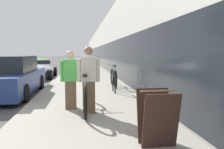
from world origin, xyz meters
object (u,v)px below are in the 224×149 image
object	(u,v)px
bike_rack_hoop	(114,79)
cruiser_bike_nearest	(114,77)
person_bystander	(71,80)
parked_sedan_curbside	(9,77)
tandem_bicycle	(85,94)
person_rider	(89,80)
vintage_roadster_curbside	(40,70)
sandwich_board_sign	(157,118)

from	to	relation	value
bike_rack_hoop	cruiser_bike_nearest	xyz separation A→B (m)	(0.18, 1.32, -0.11)
bike_rack_hoop	person_bystander	bearing A→B (deg)	-123.45
person_bystander	parked_sedan_curbside	xyz separation A→B (m)	(-2.42, 2.82, -0.22)
tandem_bicycle	parked_sedan_curbside	xyz separation A→B (m)	(-2.79, 2.98, 0.14)
bike_rack_hoop	parked_sedan_curbside	bearing A→B (deg)	171.66
person_rider	vintage_roadster_curbside	world-z (taller)	person_rider
person_bystander	sandwich_board_sign	size ratio (longest dim) A/B	1.71
tandem_bicycle	parked_sedan_curbside	world-z (taller)	parked_sedan_curbside
person_bystander	cruiser_bike_nearest	distance (m)	3.96
person_bystander	sandwich_board_sign	bearing A→B (deg)	-59.51
bike_rack_hoop	parked_sedan_curbside	world-z (taller)	parked_sedan_curbside
person_rider	tandem_bicycle	bearing A→B (deg)	107.19
sandwich_board_sign	vintage_roadster_curbside	distance (m)	11.76
sandwich_board_sign	bike_rack_hoop	bearing A→B (deg)	90.01
parked_sedan_curbside	bike_rack_hoop	bearing A→B (deg)	-8.34
tandem_bicycle	vintage_roadster_curbside	size ratio (longest dim) A/B	0.59
person_bystander	bike_rack_hoop	xyz separation A→B (m)	(1.49, 2.25, -0.26)
cruiser_bike_nearest	parked_sedan_curbside	xyz separation A→B (m)	(-4.09, -0.75, 0.15)
person_bystander	cruiser_bike_nearest	world-z (taller)	person_bystander
bike_rack_hoop	person_rider	bearing A→B (deg)	-110.70
person_rider	vintage_roadster_curbside	size ratio (longest dim) A/B	0.38
person_bystander	vintage_roadster_curbside	bearing A→B (deg)	105.56
tandem_bicycle	cruiser_bike_nearest	bearing A→B (deg)	70.83
tandem_bicycle	vintage_roadster_curbside	xyz separation A→B (m)	(-2.76, 8.74, -0.05)
person_rider	bike_rack_hoop	world-z (taller)	person_rider
tandem_bicycle	parked_sedan_curbside	distance (m)	4.08
person_bystander	bike_rack_hoop	distance (m)	2.71
tandem_bicycle	person_bystander	xyz separation A→B (m)	(-0.37, 0.16, 0.36)
parked_sedan_curbside	tandem_bicycle	bearing A→B (deg)	-46.88
tandem_bicycle	cruiser_bike_nearest	distance (m)	3.95
cruiser_bike_nearest	sandwich_board_sign	world-z (taller)	cruiser_bike_nearest
person_bystander	vintage_roadster_curbside	distance (m)	8.91
bike_rack_hoop	sandwich_board_sign	distance (m)	4.77
parked_sedan_curbside	vintage_roadster_curbside	xyz separation A→B (m)	(0.03, 5.76, -0.19)
parked_sedan_curbside	cruiser_bike_nearest	bearing A→B (deg)	10.40
person_rider	cruiser_bike_nearest	size ratio (longest dim) A/B	0.93
cruiser_bike_nearest	tandem_bicycle	bearing A→B (deg)	-109.17
cruiser_bike_nearest	person_rider	bearing A→B (deg)	-106.60
tandem_bicycle	sandwich_board_sign	size ratio (longest dim) A/B	2.79
person_bystander	person_rider	bearing A→B (deg)	-44.99
cruiser_bike_nearest	vintage_roadster_curbside	world-z (taller)	vintage_roadster_curbside
vintage_roadster_curbside	cruiser_bike_nearest	bearing A→B (deg)	-51.01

